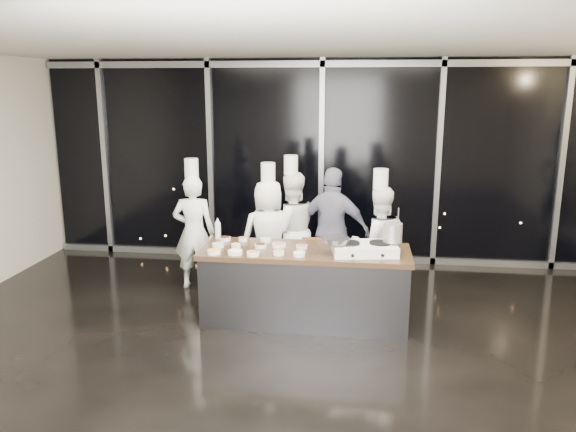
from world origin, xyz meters
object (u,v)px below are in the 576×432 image
object	(u,v)px
frying_pan	(335,240)
stock_pot	(393,233)
chef_left	(269,235)
chef_center	(291,230)
chef_far_left	(194,231)
guest	(333,230)
chef_right	(378,243)
demo_counter	(305,285)
stove	(364,248)

from	to	relation	value
frying_pan	stock_pot	bearing A→B (deg)	0.86
chef_left	chef_center	xyz separation A→B (m)	(0.28, 0.22, 0.03)
chef_far_left	guest	xyz separation A→B (m)	(1.92, 0.13, 0.04)
stock_pot	chef_center	world-z (taller)	chef_center
frying_pan	chef_left	world-z (taller)	chef_left
stock_pot	frying_pan	bearing A→B (deg)	-170.65
stock_pot	chef_far_left	size ratio (longest dim) A/B	0.12
guest	chef_right	world-z (taller)	chef_right
demo_counter	chef_far_left	size ratio (longest dim) A/B	1.35
frying_pan	chef_right	xyz separation A→B (m)	(0.52, 0.95, -0.29)
chef_far_left	chef_center	bearing A→B (deg)	-175.88
chef_far_left	chef_left	distance (m)	1.05
frying_pan	stock_pot	world-z (taller)	stock_pot
chef_far_left	chef_left	xyz separation A→B (m)	(1.05, -0.02, -0.03)
frying_pan	chef_far_left	size ratio (longest dim) A/B	0.31
stove	chef_right	xyz separation A→B (m)	(0.19, 0.90, -0.19)
demo_counter	stock_pot	xyz separation A→B (m)	(1.00, -0.03, 0.70)
chef_left	chef_right	world-z (taller)	chef_left
demo_counter	chef_center	size ratio (longest dim) A/B	1.32
demo_counter	stove	world-z (taller)	stove
frying_pan	guest	bearing A→B (deg)	85.35
frying_pan	chef_far_left	xyz separation A→B (m)	(-2.00, 1.11, -0.25)
stock_pot	chef_center	size ratio (longest dim) A/B	0.12
demo_counter	stove	size ratio (longest dim) A/B	3.16
stove	chef_far_left	size ratio (longest dim) A/B	0.43
frying_pan	guest	distance (m)	1.26
chef_center	guest	bearing A→B (deg)	149.96
stock_pot	guest	world-z (taller)	guest
chef_right	demo_counter	bearing A→B (deg)	27.78
stock_pot	chef_right	distance (m)	0.93
stove	stock_pot	size ratio (longest dim) A/B	3.59
chef_left	guest	size ratio (longest dim) A/B	1.04
stove	frying_pan	xyz separation A→B (m)	(-0.34, -0.05, 0.10)
demo_counter	frying_pan	distance (m)	0.72
stove	chef_center	world-z (taller)	chef_center
chef_left	chef_center	bearing A→B (deg)	-163.35
chef_center	guest	distance (m)	0.60
demo_counter	stock_pot	world-z (taller)	stock_pot
guest	chef_center	bearing A→B (deg)	6.90
stove	guest	distance (m)	1.26
chef_far_left	guest	bearing A→B (deg)	179.34
stove	chef_right	bearing A→B (deg)	69.81
frying_pan	chef_far_left	distance (m)	2.30
chef_far_left	stove	bearing A→B (deg)	151.25
chef_left	chef_right	distance (m)	1.48
guest	chef_left	bearing A→B (deg)	23.34
stock_pot	guest	xyz separation A→B (m)	(-0.73, 1.13, -0.29)
chef_left	frying_pan	bearing A→B (deg)	109.84
stock_pot	chef_right	bearing A→B (deg)	98.70
demo_counter	chef_right	distance (m)	1.24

